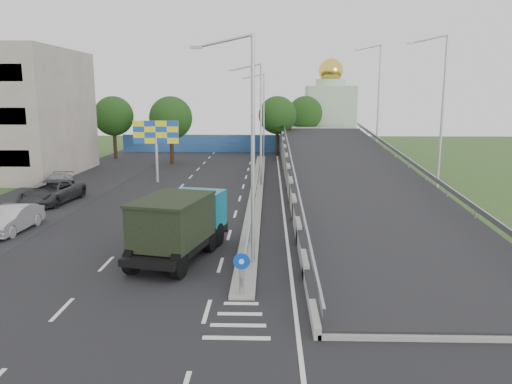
{
  "coord_description": "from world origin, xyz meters",
  "views": [
    {
      "loc": [
        1.04,
        -15.81,
        7.71
      ],
      "look_at": [
        0.26,
        12.47,
        2.2
      ],
      "focal_mm": 35.0,
      "sensor_mm": 36.0,
      "label": 1
    }
  ],
  "objects_px": {
    "sign_bollard": "(242,274)",
    "billboard": "(156,136)",
    "parked_car_c": "(52,192)",
    "lamp_post_near": "(248,139)",
    "dump_truck": "(180,222)",
    "lamp_post_mid": "(259,118)",
    "church": "(330,111)",
    "parked_car_b": "(12,219)",
    "lamp_post_far": "(262,111)",
    "parked_car_d": "(56,184)"
  },
  "relations": [
    {
      "from": "lamp_post_mid",
      "to": "church",
      "type": "distance_m",
      "value": 35.41
    },
    {
      "from": "dump_truck",
      "to": "parked_car_b",
      "type": "relative_size",
      "value": 1.61
    },
    {
      "from": "billboard",
      "to": "parked_car_d",
      "type": "relative_size",
      "value": 1.13
    },
    {
      "from": "sign_bollard",
      "to": "parked_car_d",
      "type": "height_order",
      "value": "sign_bollard"
    },
    {
      "from": "parked_car_d",
      "to": "sign_bollard",
      "type": "bearing_deg",
      "value": -60.1
    },
    {
      "from": "parked_car_c",
      "to": "church",
      "type": "bearing_deg",
      "value": 65.43
    },
    {
      "from": "parked_car_d",
      "to": "lamp_post_mid",
      "type": "bearing_deg",
      "value": 2.11
    },
    {
      "from": "lamp_post_mid",
      "to": "sign_bollard",
      "type": "bearing_deg",
      "value": -90.26
    },
    {
      "from": "billboard",
      "to": "parked_car_c",
      "type": "xyz_separation_m",
      "value": [
        -5.7,
        -8.86,
        -3.37
      ]
    },
    {
      "from": "lamp_post_far",
      "to": "parked_car_d",
      "type": "relative_size",
      "value": 2.08
    },
    {
      "from": "lamp_post_far",
      "to": "parked_car_d",
      "type": "height_order",
      "value": "lamp_post_far"
    },
    {
      "from": "dump_truck",
      "to": "parked_car_c",
      "type": "relative_size",
      "value": 1.27
    },
    {
      "from": "lamp_post_near",
      "to": "parked_car_b",
      "type": "xyz_separation_m",
      "value": [
        -13.76,
        5.42,
        -5.05
      ]
    },
    {
      "from": "sign_bollard",
      "to": "parked_car_b",
      "type": "xyz_separation_m",
      "value": [
        -13.65,
        9.24,
        -0.27
      ]
    },
    {
      "from": "sign_bollard",
      "to": "parked_car_d",
      "type": "bearing_deg",
      "value": 127.48
    },
    {
      "from": "sign_bollard",
      "to": "billboard",
      "type": "xyz_separation_m",
      "value": [
        -9.0,
        25.83,
        3.15
      ]
    },
    {
      "from": "sign_bollard",
      "to": "church",
      "type": "relative_size",
      "value": 0.12
    },
    {
      "from": "lamp_post_mid",
      "to": "parked_car_d",
      "type": "distance_m",
      "value": 17.26
    },
    {
      "from": "sign_bollard",
      "to": "dump_truck",
      "type": "height_order",
      "value": "dump_truck"
    },
    {
      "from": "lamp_post_far",
      "to": "parked_car_c",
      "type": "height_order",
      "value": "lamp_post_far"
    },
    {
      "from": "lamp_post_near",
      "to": "parked_car_b",
      "type": "relative_size",
      "value": 2.18
    },
    {
      "from": "lamp_post_far",
      "to": "parked_car_c",
      "type": "bearing_deg",
      "value": -118.87
    },
    {
      "from": "dump_truck",
      "to": "parked_car_d",
      "type": "bearing_deg",
      "value": 142.41
    },
    {
      "from": "church",
      "to": "lamp_post_far",
      "type": "bearing_deg",
      "value": -125.24
    },
    {
      "from": "sign_bollard",
      "to": "lamp_post_mid",
      "type": "height_order",
      "value": "lamp_post_mid"
    },
    {
      "from": "parked_car_d",
      "to": "lamp_post_near",
      "type": "bearing_deg",
      "value": -54.25
    },
    {
      "from": "parked_car_d",
      "to": "billboard",
      "type": "bearing_deg",
      "value": 26.18
    },
    {
      "from": "sign_bollard",
      "to": "parked_car_c",
      "type": "xyz_separation_m",
      "value": [
        -14.7,
        16.97,
        -0.22
      ]
    },
    {
      "from": "parked_car_b",
      "to": "parked_car_c",
      "type": "bearing_deg",
      "value": 100.54
    },
    {
      "from": "dump_truck",
      "to": "lamp_post_near",
      "type": "bearing_deg",
      "value": -6.69
    },
    {
      "from": "church",
      "to": "parked_car_b",
      "type": "relative_size",
      "value": 2.99
    },
    {
      "from": "billboard",
      "to": "dump_truck",
      "type": "distance_m",
      "value": 21.7
    },
    {
      "from": "lamp_post_near",
      "to": "dump_truck",
      "type": "relative_size",
      "value": 1.36
    },
    {
      "from": "church",
      "to": "parked_car_b",
      "type": "distance_m",
      "value": 54.23
    },
    {
      "from": "lamp_post_mid",
      "to": "parked_car_c",
      "type": "height_order",
      "value": "lamp_post_mid"
    },
    {
      "from": "parked_car_c",
      "to": "lamp_post_mid",
      "type": "bearing_deg",
      "value": 31.43
    },
    {
      "from": "sign_bollard",
      "to": "church",
      "type": "distance_m",
      "value": 58.84
    },
    {
      "from": "sign_bollard",
      "to": "parked_car_c",
      "type": "height_order",
      "value": "sign_bollard"
    },
    {
      "from": "sign_bollard",
      "to": "lamp_post_mid",
      "type": "xyz_separation_m",
      "value": [
        0.11,
        23.83,
        4.77
      ]
    },
    {
      "from": "billboard",
      "to": "parked_car_d",
      "type": "distance_m",
      "value": 9.27
    },
    {
      "from": "parked_car_c",
      "to": "lamp_post_near",
      "type": "bearing_deg",
      "value": -35.0
    },
    {
      "from": "church",
      "to": "billboard",
      "type": "height_order",
      "value": "church"
    },
    {
      "from": "lamp_post_mid",
      "to": "parked_car_c",
      "type": "distance_m",
      "value": 17.07
    },
    {
      "from": "dump_truck",
      "to": "parked_car_b",
      "type": "xyz_separation_m",
      "value": [
        -10.42,
        4.19,
        -0.95
      ]
    },
    {
      "from": "lamp_post_near",
      "to": "parked_car_b",
      "type": "height_order",
      "value": "lamp_post_near"
    },
    {
      "from": "sign_bollard",
      "to": "lamp_post_far",
      "type": "bearing_deg",
      "value": 89.86
    },
    {
      "from": "billboard",
      "to": "parked_car_d",
      "type": "xyz_separation_m",
      "value": [
        -7.14,
        -4.77,
        -3.48
      ]
    },
    {
      "from": "billboard",
      "to": "parked_car_c",
      "type": "height_order",
      "value": "billboard"
    },
    {
      "from": "lamp_post_near",
      "to": "lamp_post_far",
      "type": "distance_m",
      "value": 40.0
    },
    {
      "from": "lamp_post_mid",
      "to": "billboard",
      "type": "distance_m",
      "value": 9.47
    }
  ]
}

